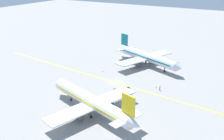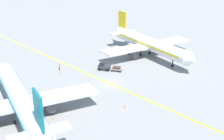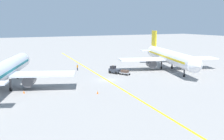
# 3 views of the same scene
# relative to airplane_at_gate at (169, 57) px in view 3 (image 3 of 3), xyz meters

# --- Properties ---
(ground_plane) EXTENTS (400.00, 400.00, 0.00)m
(ground_plane) POSITION_rel_airplane_at_gate_xyz_m (21.43, 4.38, -3.71)
(ground_plane) COLOR gray
(apron_yellow_centreline) EXTENTS (13.09, 119.37, 0.01)m
(apron_yellow_centreline) POSITION_rel_airplane_at_gate_xyz_m (21.43, 4.38, -3.71)
(apron_yellow_centreline) COLOR yellow
(apron_yellow_centreline) RESTS_ON ground
(airplane_at_gate) EXTENTS (28.29, 34.78, 10.60)m
(airplane_at_gate) POSITION_rel_airplane_at_gate_xyz_m (0.00, 0.00, 0.00)
(airplane_at_gate) COLOR white
(airplane_at_gate) RESTS_ON ground
(airplane_adjacent_stand) EXTENTS (27.99, 34.18, 10.60)m
(airplane_adjacent_stand) POSITION_rel_airplane_at_gate_xyz_m (43.32, 2.95, 0.00)
(airplane_adjacent_stand) COLOR silver
(airplane_adjacent_stand) RESTS_ON ground
(baggage_tug_dark) EXTENTS (2.74, 3.35, 2.11)m
(baggage_tug_dark) POSITION_rel_airplane_at_gate_xyz_m (16.11, -2.21, -2.81)
(baggage_tug_dark) COLOR #333842
(baggage_tug_dark) RESTS_ON ground
(baggage_cart_trailing) EXTENTS (2.41, 2.95, 1.24)m
(baggage_cart_trailing) POSITION_rel_airplane_at_gate_xyz_m (14.65, 0.75, -2.95)
(baggage_cart_trailing) COLOR gray
(baggage_cart_trailing) RESTS_ON ground
(ground_crew_worker) EXTENTS (0.47, 0.40, 1.68)m
(ground_crew_worker) POSITION_rel_airplane_at_gate_xyz_m (23.34, -10.68, -2.80)
(ground_crew_worker) COLOR #23232D
(ground_crew_worker) RESTS_ON ground
(traffic_cone_near_nose) EXTENTS (0.32, 0.32, 0.55)m
(traffic_cone_near_nose) POSITION_rel_airplane_at_gate_xyz_m (24.58, -8.93, -3.43)
(traffic_cone_near_nose) COLOR orange
(traffic_cone_near_nose) RESTS_ON ground
(traffic_cone_by_wingtip) EXTENTS (0.32, 0.32, 0.55)m
(traffic_cone_by_wingtip) POSITION_rel_airplane_at_gate_xyz_m (40.34, 7.82, -3.43)
(traffic_cone_by_wingtip) COLOR orange
(traffic_cone_by_wingtip) RESTS_ON ground
(traffic_cone_far_edge) EXTENTS (0.32, 0.32, 0.55)m
(traffic_cone_far_edge) POSITION_rel_airplane_at_gate_xyz_m (28.09, 14.35, -3.43)
(traffic_cone_far_edge) COLOR orange
(traffic_cone_far_edge) RESTS_ON ground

